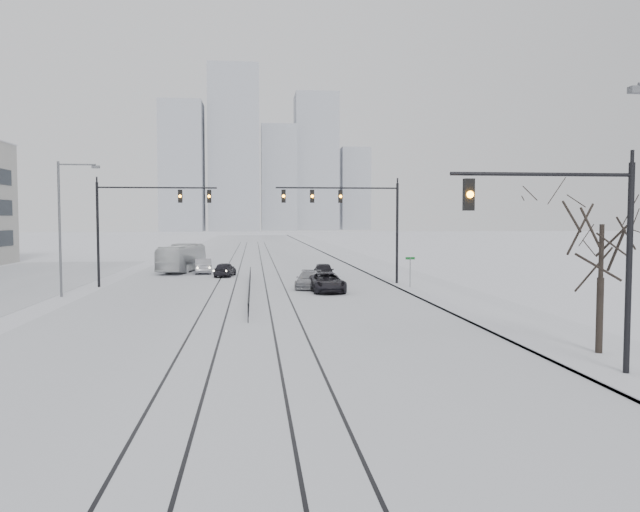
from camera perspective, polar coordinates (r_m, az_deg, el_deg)
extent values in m
plane|color=silver|center=(13.95, -7.26, -18.45)|extent=(500.00, 500.00, 0.00)
cube|color=silver|center=(73.13, -6.30, -0.70)|extent=(22.00, 260.00, 0.02)
cube|color=silver|center=(74.31, 4.16, -0.57)|extent=(5.00, 260.00, 0.16)
cube|color=gray|center=(73.91, 2.29, -0.60)|extent=(0.10, 260.00, 0.12)
cube|color=black|center=(53.28, -9.18, -2.22)|extent=(0.10, 180.00, 0.01)
cube|color=black|center=(53.22, -7.68, -2.21)|extent=(0.10, 180.00, 0.01)
cube|color=black|center=(53.21, -5.09, -2.20)|extent=(0.10, 180.00, 0.01)
cube|color=black|center=(53.25, -3.58, -2.19)|extent=(0.10, 180.00, 0.01)
cube|color=#9FA4AE|center=(275.53, -12.50, 7.95)|extent=(18.00, 18.00, 55.00)
cube|color=#9FA4AE|center=(282.75, -7.84, 9.61)|extent=(22.00, 22.00, 72.00)
cube|color=#9FA4AE|center=(289.80, -3.79, 7.10)|extent=(16.00, 16.00, 48.00)
cube|color=#9FA4AE|center=(299.63, -0.37, 8.52)|extent=(20.00, 20.00, 64.00)
cube|color=#9FA4AE|center=(309.33, 3.19, 6.12)|extent=(14.00, 14.00, 40.00)
cylinder|color=black|center=(22.54, 26.40, -1.25)|extent=(0.20, 0.20, 7.00)
cylinder|color=black|center=(21.07, 19.67, 7.05)|extent=(6.00, 0.12, 0.12)
cube|color=black|center=(20.11, 13.44, 5.48)|extent=(0.32, 0.24, 1.00)
sphere|color=orange|center=(19.98, 13.57, 5.49)|extent=(0.22, 0.22, 0.22)
cylinder|color=black|center=(49.25, 7.06, 1.98)|extent=(0.20, 0.20, 8.00)
cylinder|color=black|center=(48.44, 1.58, 6.24)|extent=(9.50, 0.12, 0.12)
cube|color=black|center=(48.03, -3.35, 5.48)|extent=(0.32, 0.24, 1.00)
sphere|color=orange|center=(47.89, -3.34, 5.49)|extent=(0.22, 0.22, 0.22)
cube|color=black|center=(48.19, -0.73, 5.48)|extent=(0.32, 0.24, 1.00)
sphere|color=orange|center=(48.05, -0.71, 5.49)|extent=(0.22, 0.22, 0.22)
cube|color=black|center=(48.44, 1.88, 5.47)|extent=(0.32, 0.24, 1.00)
sphere|color=orange|center=(48.31, 1.90, 5.48)|extent=(0.22, 0.22, 0.22)
cylinder|color=black|center=(50.36, -19.64, 1.84)|extent=(0.20, 0.20, 8.00)
cylinder|color=black|center=(49.55, -14.63, 6.07)|extent=(9.00, 0.12, 0.12)
cube|color=black|center=(49.10, -10.10, 5.39)|extent=(0.32, 0.24, 1.00)
sphere|color=orange|center=(48.96, -10.11, 5.40)|extent=(0.22, 0.22, 0.22)
cube|color=black|center=(49.30, -12.66, 5.35)|extent=(0.32, 0.24, 1.00)
sphere|color=orange|center=(49.16, -12.68, 5.36)|extent=(0.22, 0.22, 0.22)
cube|color=#595B60|center=(19.30, 27.09, 13.37)|extent=(0.50, 0.25, 0.18)
cylinder|color=#595B60|center=(44.82, -22.70, 2.25)|extent=(0.16, 0.16, 9.00)
cylinder|color=#595B60|center=(44.63, -21.33, 7.80)|extent=(2.40, 0.10, 0.10)
cube|color=#595B60|center=(44.32, -19.82, 7.67)|extent=(0.50, 0.25, 0.18)
cylinder|color=black|center=(25.72, 24.20, -5.15)|extent=(0.26, 0.26, 3.00)
cylinder|color=black|center=(25.50, 24.32, -0.14)|extent=(0.18, 0.18, 2.50)
cube|color=black|center=(43.16, -6.46, -2.27)|extent=(0.06, 24.00, 0.06)
cube|color=black|center=(43.20, -6.46, -2.80)|extent=(0.06, 24.00, 0.06)
cylinder|color=#595B60|center=(46.56, 8.24, -1.56)|extent=(0.06, 0.06, 2.40)
cube|color=#0C4C19|center=(46.48, 8.25, -0.21)|extent=(0.70, 0.04, 0.18)
imported|color=black|center=(56.84, -8.68, -1.24)|extent=(2.13, 3.99, 1.29)
imported|color=#AFB0B7|center=(60.51, -10.64, -0.91)|extent=(1.95, 4.45, 1.42)
imported|color=black|center=(44.33, 0.65, -2.45)|extent=(2.42, 4.97, 1.36)
imported|color=gray|center=(46.62, -1.03, -2.22)|extent=(2.56, 4.63, 1.27)
imported|color=black|center=(53.23, 0.33, -1.43)|extent=(1.97, 4.29, 1.43)
imported|color=silver|center=(62.84, -12.50, -0.20)|extent=(3.96, 9.94, 2.70)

